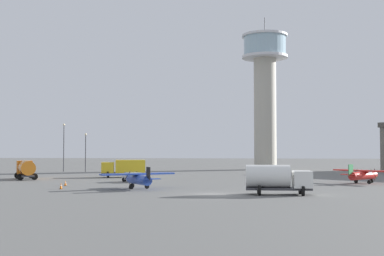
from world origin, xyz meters
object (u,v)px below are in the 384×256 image
(truck_fuel_tanker_orange, at_px, (26,169))
(light_post_west, at_px, (64,143))
(truck_box_yellow, at_px, (124,167))
(control_tower, at_px, (265,84))
(airplane_red, at_px, (363,174))
(traffic_cone_near_right, at_px, (65,183))
(airplane_blue, at_px, (139,178))
(traffic_cone_mid_apron, at_px, (61,186))
(light_post_north, at_px, (86,149))
(truck_fuel_tanker_white, at_px, (277,178))
(car_silver, at_px, (133,177))

(truck_fuel_tanker_orange, bearing_deg, light_post_west, -21.51)
(truck_box_yellow, bearing_deg, control_tower, -138.87)
(airplane_red, height_order, traffic_cone_near_right, airplane_red)
(airplane_blue, bearing_deg, traffic_cone_mid_apron, 63.01)
(light_post_west, bearing_deg, control_tower, 20.12)
(airplane_red, relative_size, traffic_cone_mid_apron, 10.19)
(light_post_north, bearing_deg, truck_fuel_tanker_white, -53.14)
(control_tower, distance_m, airplane_red, 50.50)
(control_tower, height_order, airplane_blue, control_tower)
(light_post_west, bearing_deg, truck_fuel_tanker_orange, -81.71)
(airplane_blue, height_order, truck_fuel_tanker_orange, truck_fuel_tanker_orange)
(truck_fuel_tanker_orange, bearing_deg, truck_box_yellow, -91.56)
(light_post_west, bearing_deg, truck_fuel_tanker_white, -50.02)
(truck_fuel_tanker_white, xyz_separation_m, traffic_cone_near_right, (-25.95, 9.74, -1.34))
(truck_fuel_tanker_white, height_order, car_silver, truck_fuel_tanker_white)
(light_post_west, bearing_deg, traffic_cone_mid_apron, -69.89)
(truck_box_yellow, bearing_deg, airplane_red, 148.61)
(car_silver, bearing_deg, airplane_red, 56.81)
(truck_fuel_tanker_white, distance_m, truck_fuel_tanker_orange, 43.00)
(traffic_cone_near_right, bearing_deg, control_tower, 63.46)
(light_post_west, bearing_deg, airplane_red, -29.80)
(truck_fuel_tanker_orange, bearing_deg, light_post_north, -32.17)
(airplane_blue, distance_m, light_post_north, 46.73)
(airplane_blue, relative_size, truck_fuel_tanker_white, 1.23)
(airplane_red, height_order, truck_box_yellow, truck_box_yellow)
(truck_fuel_tanker_orange, height_order, truck_box_yellow, truck_fuel_tanker_orange)
(airplane_red, distance_m, car_silver, 31.49)
(traffic_cone_mid_apron, bearing_deg, car_silver, 66.82)
(control_tower, bearing_deg, truck_box_yellow, -125.29)
(truck_box_yellow, distance_m, light_post_north, 22.32)
(airplane_blue, bearing_deg, truck_fuel_tanker_orange, 18.85)
(truck_box_yellow, relative_size, traffic_cone_near_right, 11.42)
(control_tower, distance_m, airplane_blue, 63.07)
(airplane_red, height_order, traffic_cone_mid_apron, airplane_red)
(truck_fuel_tanker_orange, xyz_separation_m, light_post_north, (1.06, 25.49, 3.08))
(truck_fuel_tanker_white, bearing_deg, light_post_north, 125.77)
(control_tower, relative_size, traffic_cone_mid_apron, 47.85)
(truck_box_yellow, xyz_separation_m, traffic_cone_mid_apron, (-1.42, -24.82, -1.25))
(truck_box_yellow, xyz_separation_m, light_post_west, (-17.45, 18.95, 4.20))
(car_silver, relative_size, traffic_cone_mid_apron, 6.16)
(light_post_west, bearing_deg, truck_box_yellow, -47.37)
(airplane_red, xyz_separation_m, truck_fuel_tanker_orange, (-49.27, 4.15, 0.43))
(light_post_west, bearing_deg, airplane_blue, -59.64)
(airplane_red, distance_m, light_post_north, 56.71)
(car_silver, height_order, light_post_north, light_post_north)
(traffic_cone_near_right, bearing_deg, light_post_west, 110.78)
(truck_fuel_tanker_white, height_order, truck_fuel_tanker_orange, truck_fuel_tanker_white)
(airplane_red, xyz_separation_m, light_post_north, (-48.22, 29.64, 3.51))
(truck_fuel_tanker_orange, bearing_deg, car_silver, -133.88)
(control_tower, bearing_deg, light_post_north, -156.44)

